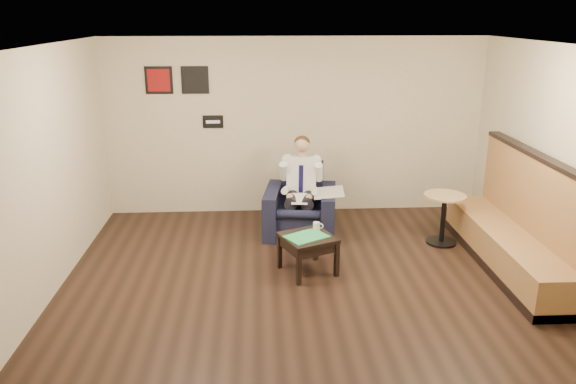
{
  "coord_description": "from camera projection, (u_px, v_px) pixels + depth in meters",
  "views": [
    {
      "loc": [
        -0.6,
        -5.81,
        3.14
      ],
      "look_at": [
        -0.22,
        1.2,
        0.89
      ],
      "focal_mm": 35.0,
      "sensor_mm": 36.0,
      "label": 1
    }
  ],
  "objects": [
    {
      "name": "wall_back",
      "position": [
        295.0,
        127.0,
        8.94
      ],
      "size": [
        6.0,
        0.02,
        2.8
      ],
      "primitive_type": "cube",
      "color": "beige",
      "rests_on": "ground"
    },
    {
      "name": "art_print_left",
      "position": [
        159.0,
        80.0,
        8.58
      ],
      "size": [
        0.42,
        0.03,
        0.42
      ],
      "primitive_type": "cube",
      "color": "maroon",
      "rests_on": "wall_back"
    },
    {
      "name": "green_folder",
      "position": [
        306.0,
        237.0,
        6.94
      ],
      "size": [
        0.6,
        0.55,
        0.01
      ],
      "primitive_type": "cube",
      "rotation": [
        0.0,
        0.0,
        0.55
      ],
      "color": "#27C765",
      "rests_on": "side_table"
    },
    {
      "name": "wall_left",
      "position": [
        32.0,
        185.0,
        5.93
      ],
      "size": [
        0.02,
        6.0,
        2.8
      ],
      "primitive_type": "cube",
      "color": "beige",
      "rests_on": "ground"
    },
    {
      "name": "ceiling",
      "position": [
        316.0,
        48.0,
        5.66
      ],
      "size": [
        6.0,
        6.0,
        0.02
      ],
      "primitive_type": "cube",
      "color": "white",
      "rests_on": "wall_back"
    },
    {
      "name": "smartphone",
      "position": [
        305.0,
        230.0,
        7.15
      ],
      "size": [
        0.17,
        0.11,
        0.01
      ],
      "primitive_type": "cube",
      "rotation": [
        0.0,
        0.0,
        0.24
      ],
      "color": "black",
      "rests_on": "side_table"
    },
    {
      "name": "seated_man",
      "position": [
        300.0,
        192.0,
        8.07
      ],
      "size": [
        0.77,
        1.05,
        1.35
      ],
      "primitive_type": null,
      "rotation": [
        0.0,
        0.0,
        -0.14
      ],
      "color": "white",
      "rests_on": "armchair"
    },
    {
      "name": "banquette",
      "position": [
        513.0,
        213.0,
        7.06
      ],
      "size": [
        0.68,
        2.85,
        1.46
      ],
      "primitive_type": "cube",
      "color": "olive",
      "rests_on": "ground"
    },
    {
      "name": "seating_sign",
      "position": [
        213.0,
        122.0,
        8.83
      ],
      "size": [
        0.32,
        0.02,
        0.2
      ],
      "primitive_type": "cube",
      "color": "black",
      "rests_on": "wall_back"
    },
    {
      "name": "coffee_mug",
      "position": [
        316.0,
        226.0,
        7.15
      ],
      "size": [
        0.12,
        0.12,
        0.1
      ],
      "primitive_type": "cylinder",
      "rotation": [
        0.0,
        0.0,
        0.41
      ],
      "color": "white",
      "rests_on": "side_table"
    },
    {
      "name": "side_table",
      "position": [
        308.0,
        254.0,
        7.05
      ],
      "size": [
        0.79,
        0.79,
        0.49
      ],
      "primitive_type": "cube",
      "rotation": [
        0.0,
        0.0,
        0.41
      ],
      "color": "black",
      "rests_on": "ground"
    },
    {
      "name": "lap_papers",
      "position": [
        299.0,
        199.0,
        7.99
      ],
      "size": [
        0.25,
        0.34,
        0.01
      ],
      "primitive_type": "cube",
      "rotation": [
        0.0,
        0.0,
        -0.07
      ],
      "color": "white",
      "rests_on": "seated_man"
    },
    {
      "name": "armchair",
      "position": [
        300.0,
        201.0,
        8.25
      ],
      "size": [
        1.15,
        1.15,
        0.99
      ],
      "primitive_type": "cube",
      "rotation": [
        0.0,
        0.0,
        -0.14
      ],
      "color": "black",
      "rests_on": "ground"
    },
    {
      "name": "ground",
      "position": [
        312.0,
        296.0,
        6.51
      ],
      "size": [
        6.0,
        6.0,
        0.0
      ],
      "primitive_type": "plane",
      "color": "black",
      "rests_on": "ground"
    },
    {
      "name": "newspaper",
      "position": [
        329.0,
        192.0,
        8.06
      ],
      "size": [
        0.48,
        0.57,
        0.01
      ],
      "primitive_type": "cube",
      "rotation": [
        0.0,
        0.0,
        -0.09
      ],
      "color": "silver",
      "rests_on": "armchair"
    },
    {
      "name": "wall_front",
      "position": [
        365.0,
        329.0,
        3.23
      ],
      "size": [
        6.0,
        0.02,
        2.8
      ],
      "primitive_type": "cube",
      "color": "beige",
      "rests_on": "ground"
    },
    {
      "name": "cafe_table",
      "position": [
        443.0,
        219.0,
        7.91
      ],
      "size": [
        0.76,
        0.76,
        0.72
      ],
      "primitive_type": "cylinder",
      "rotation": [
        0.0,
        0.0,
        0.39
      ],
      "color": "tan",
      "rests_on": "ground"
    },
    {
      "name": "art_print_right",
      "position": [
        195.0,
        80.0,
        8.61
      ],
      "size": [
        0.42,
        0.03,
        0.42
      ],
      "primitive_type": "cube",
      "color": "black",
      "rests_on": "wall_back"
    }
  ]
}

